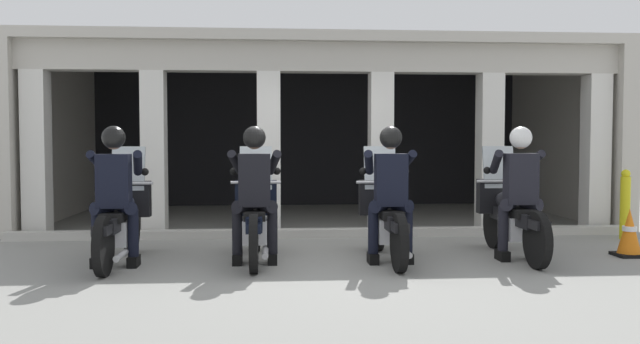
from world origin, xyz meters
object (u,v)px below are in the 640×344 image
at_px(police_officer_far_left, 115,184).
at_px(motorcycle_center_left, 255,218).
at_px(police_officer_center_left, 255,183).
at_px(bollard_kerbside, 625,204).
at_px(police_officer_center_right, 390,182).
at_px(motorcycle_far_right, 511,215).
at_px(traffic_cone_flank, 629,233).
at_px(motorcycle_far_left, 121,219).
at_px(police_officer_far_right, 520,181).
at_px(motorcycle_center_right, 386,217).

relative_size(police_officer_far_left, motorcycle_center_left, 0.78).
distance_m(police_officer_far_left, police_officer_center_left, 1.56).
distance_m(police_officer_center_left, bollard_kerbside, 5.49).
height_order(motorcycle_center_left, bollard_kerbside, motorcycle_center_left).
xyz_separation_m(police_officer_center_right, motorcycle_far_right, (1.56, 0.36, -0.44)).
xyz_separation_m(police_officer_far_left, traffic_cone_flank, (6.12, 0.19, -0.65)).
distance_m(police_officer_center_left, motorcycle_far_right, 3.16).
bearing_deg(police_officer_far_left, motorcycle_far_left, 106.10).
bearing_deg(police_officer_center_right, police_officer_far_left, -171.06).
relative_size(motorcycle_center_left, bollard_kerbside, 2.03).
bearing_deg(police_officer_far_right, motorcycle_far_right, 101.70).
bearing_deg(police_officer_center_left, police_officer_center_right, 9.38).
distance_m(motorcycle_far_left, police_officer_center_left, 1.64).
xyz_separation_m(police_officer_far_right, traffic_cone_flank, (1.44, 0.14, -0.65)).
bearing_deg(traffic_cone_flank, police_officer_center_right, -175.92).
height_order(motorcycle_far_right, police_officer_far_right, police_officer_far_right).
height_order(traffic_cone_flank, bollard_kerbside, bollard_kerbside).
height_order(motorcycle_center_right, motorcycle_far_right, same).
relative_size(police_officer_center_left, police_officer_center_right, 1.00).
relative_size(motorcycle_far_right, traffic_cone_flank, 3.46).
height_order(motorcycle_far_left, traffic_cone_flank, motorcycle_far_left).
xyz_separation_m(police_officer_far_left, motorcycle_center_left, (1.56, 0.33, -0.44)).
bearing_deg(motorcycle_far_left, police_officer_center_right, 10.74).
distance_m(motorcycle_far_left, police_officer_far_right, 4.70).
bearing_deg(police_officer_far_right, motorcycle_far_left, -170.90).
relative_size(motorcycle_far_left, police_officer_center_left, 1.29).
relative_size(police_officer_far_left, bollard_kerbside, 1.58).
relative_size(motorcycle_center_left, police_officer_far_right, 1.29).
bearing_deg(motorcycle_center_right, police_officer_far_right, 1.66).
height_order(police_officer_center_left, motorcycle_center_right, police_officer_center_left).
height_order(police_officer_far_left, motorcycle_center_left, police_officer_far_left).
height_order(police_officer_center_left, bollard_kerbside, police_officer_center_left).
bearing_deg(motorcycle_far_left, bollard_kerbside, 26.82).
relative_size(police_officer_far_right, traffic_cone_flank, 2.69).
bearing_deg(police_officer_far_right, bollard_kerbside, 46.81).
distance_m(motorcycle_center_left, police_officer_center_right, 1.66).
xyz_separation_m(motorcycle_center_right, police_officer_far_right, (1.56, -0.21, 0.44)).
bearing_deg(motorcycle_far_left, motorcycle_far_right, 16.97).
distance_m(police_officer_center_left, traffic_cone_flank, 4.61).
xyz_separation_m(motorcycle_center_right, bollard_kerbside, (3.70, 1.28, -0.00)).
bearing_deg(police_officer_center_left, police_officer_far_left, -166.45).
height_order(police_officer_far_left, police_officer_center_left, same).
height_order(motorcycle_far_left, police_officer_far_right, police_officer_far_right).
distance_m(motorcycle_far_left, motorcycle_center_left, 1.56).
distance_m(motorcycle_center_left, police_officer_center_left, 0.52).
relative_size(police_officer_center_right, traffic_cone_flank, 2.69).
relative_size(police_officer_center_left, bollard_kerbside, 1.58).
relative_size(motorcycle_far_right, police_officer_far_right, 1.29).
distance_m(motorcycle_far_left, motorcycle_far_right, 4.68).
bearing_deg(police_officer_center_left, police_officer_far_right, 11.97).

